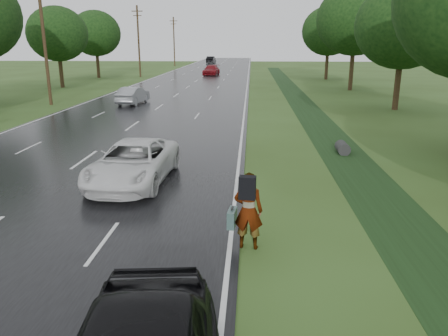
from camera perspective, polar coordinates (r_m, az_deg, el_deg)
road at (r=55.68m, az=-4.02°, el=11.00°), size 14.00×180.00×0.04m
edge_stripe_east at (r=55.21m, az=3.08°, el=10.99°), size 0.12×180.00×0.01m
edge_stripe_west at (r=56.94m, az=-10.89°, el=10.89°), size 0.12×180.00×0.01m
center_line at (r=55.67m, az=-4.02°, el=11.02°), size 0.12×180.00×0.01m
drainage_ditch at (r=29.43m, az=11.91°, el=6.13°), size 2.20×120.00×0.56m
utility_pole_mid at (r=38.64m, az=-22.46°, el=15.30°), size 1.60×0.26×10.00m
utility_pole_far at (r=67.03m, az=-11.10°, el=16.04°), size 1.60×0.26×10.00m
utility_pole_distant at (r=96.39m, az=-6.55°, el=16.17°), size 1.60×0.26×10.00m
tree_east_c at (r=35.73m, az=22.43°, el=16.85°), size 7.00×7.00×9.29m
tree_east_d at (r=49.19m, az=16.79°, el=18.03°), size 8.00×8.00×10.76m
tree_east_f at (r=62.85m, az=13.54°, el=16.99°), size 7.20×7.20×9.62m
tree_west_d at (r=53.47m, az=-20.95°, el=16.04°), size 6.60×6.60×8.80m
tree_west_f at (r=66.73m, az=-16.44°, el=16.51°), size 7.00×7.00×9.29m
pedestrian at (r=10.76m, az=3.06°, el=-5.46°), size 0.91×0.86×1.97m
white_pickup at (r=16.12m, az=-11.77°, el=0.72°), size 2.71×5.46×1.49m
silver_sedan at (r=37.21m, az=-11.80°, el=9.27°), size 1.92×4.39×1.40m
far_car_red at (r=69.31m, az=-1.67°, el=12.66°), size 2.57×5.29×1.48m
far_car_dark at (r=108.28m, az=-1.70°, el=13.95°), size 2.04×5.02×1.62m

